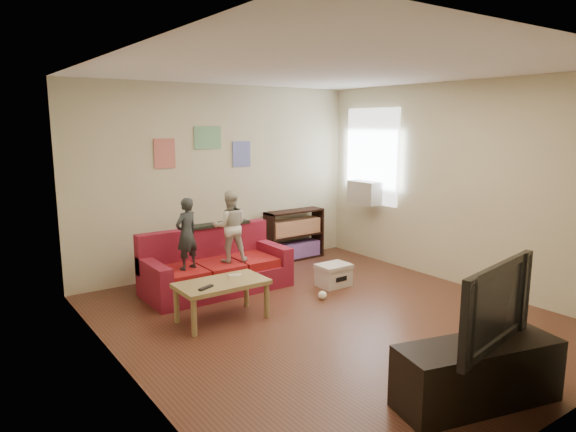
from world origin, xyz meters
TOP-DOWN VIEW (x-y plane):
  - room_shell at (0.00, 0.00)m, footprint 4.52×5.02m
  - sofa at (-0.56, 1.67)m, footprint 1.86×0.86m
  - child_a at (-1.01, 1.50)m, footprint 0.37×0.31m
  - child_b at (-0.41, 1.50)m, footprint 0.55×0.49m
  - coffee_table at (-0.99, 0.66)m, footprint 0.98×0.54m
  - remote at (-1.24, 0.54)m, footprint 0.20×0.12m
  - game_controller at (-0.79, 0.71)m, footprint 0.16×0.09m
  - bookshelf at (1.19, 2.30)m, footprint 0.99×0.30m
  - window at (2.22, 1.65)m, footprint 0.04×1.08m
  - ac_unit at (2.10, 1.65)m, footprint 0.28×0.55m
  - artwork_left at (-0.85, 2.48)m, footprint 0.30×0.01m
  - artwork_center at (-0.20, 2.48)m, footprint 0.42×0.01m
  - artwork_right at (0.35, 2.48)m, footprint 0.30×0.01m
  - file_box at (0.80, 0.87)m, footprint 0.43×0.33m
  - tv_stand at (-0.20, -2.01)m, footprint 1.39×0.76m
  - television at (-0.20, -2.01)m, footprint 1.14×0.35m
  - tissue at (0.34, 0.54)m, footprint 0.13×0.13m

SIDE VIEW (x-z plane):
  - tissue at x=0.34m, z-range 0.00..0.11m
  - file_box at x=0.80m, z-range 0.00..0.30m
  - tv_stand at x=-0.20m, z-range 0.00..0.50m
  - sofa at x=-0.56m, z-range -0.13..0.69m
  - bookshelf at x=1.19m, z-range -0.04..0.75m
  - coffee_table at x=-0.99m, z-range 0.16..0.60m
  - remote at x=-1.24m, z-range 0.44..0.46m
  - game_controller at x=-0.79m, z-range 0.44..0.48m
  - television at x=-0.20m, z-range 0.50..1.15m
  - child_a at x=-1.01m, z-range 0.39..1.27m
  - child_b at x=-0.41m, z-range 0.39..1.31m
  - ac_unit at x=2.10m, z-range 0.91..1.26m
  - room_shell at x=0.00m, z-range -0.01..2.71m
  - window at x=2.22m, z-range 0.90..2.38m
  - artwork_right at x=0.35m, z-range 1.51..1.89m
  - artwork_left at x=-0.85m, z-range 1.55..1.95m
  - artwork_center at x=-0.20m, z-range 1.79..2.11m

